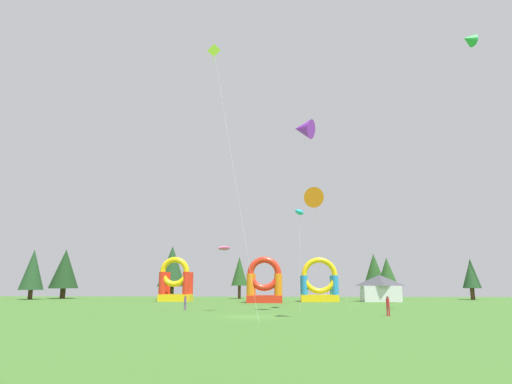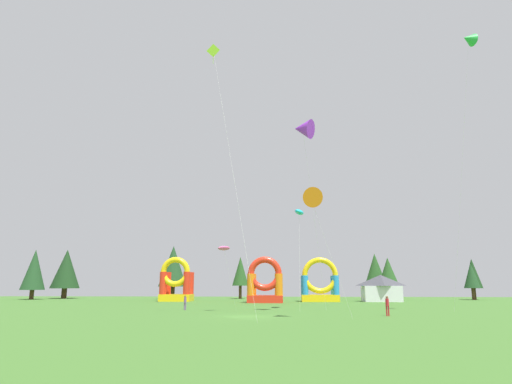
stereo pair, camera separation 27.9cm
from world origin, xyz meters
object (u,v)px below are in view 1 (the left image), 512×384
at_px(kite_purple_delta, 303,129).
at_px(inflatable_blue_arch, 265,286).
at_px(kite_green_delta, 469,40).
at_px(kite_orange_delta, 311,197).
at_px(festival_tent, 380,288).
at_px(inflatable_red_slide, 319,286).
at_px(person_far_side, 185,301).
at_px(kite_lime_diamond, 215,55).
at_px(kite_pink_parafoil, 224,248).
at_px(person_left_edge, 388,304).
at_px(inflatable_orange_dome, 176,285).
at_px(kite_cyan_parafoil, 299,212).

distance_m(kite_purple_delta, inflatable_blue_arch, 29.38).
bearing_deg(kite_green_delta, kite_orange_delta, -161.78).
bearing_deg(festival_tent, inflatable_red_slide, -173.87).
bearing_deg(inflatable_red_slide, person_far_side, -125.01).
relative_size(kite_lime_diamond, person_far_side, 16.38).
relative_size(kite_orange_delta, inflatable_red_slide, 1.60).
bearing_deg(kite_purple_delta, kite_pink_parafoil, 164.38).
height_order(kite_orange_delta, person_left_edge, kite_orange_delta).
xyz_separation_m(kite_green_delta, inflatable_red_slide, (-13.45, 29.71, -24.83)).
relative_size(person_left_edge, festival_tent, 0.30).
height_order(kite_lime_diamond, festival_tent, kite_lime_diamond).
bearing_deg(kite_pink_parafoil, inflatable_orange_dome, 113.15).
xyz_separation_m(kite_purple_delta, inflatable_red_slide, (3.58, 28.49, -15.98)).
bearing_deg(inflatable_red_slide, kite_purple_delta, -97.15).
height_order(person_left_edge, inflatable_orange_dome, inflatable_orange_dome).
relative_size(inflatable_blue_arch, festival_tent, 1.17).
xyz_separation_m(person_left_edge, inflatable_red_slide, (-3.33, 31.35, 1.41)).
relative_size(kite_pink_parafoil, person_left_edge, 3.91).
bearing_deg(kite_lime_diamond, kite_green_delta, 7.99).
height_order(person_left_edge, festival_tent, festival_tent).
distance_m(kite_cyan_parafoil, person_left_edge, 15.61).
xyz_separation_m(kite_orange_delta, festival_tent, (13.15, 36.31, -7.88)).
distance_m(person_far_side, inflatable_red_slide, 28.61).
xyz_separation_m(kite_lime_diamond, kite_cyan_parafoil, (8.31, 11.73, -13.57)).
bearing_deg(kite_cyan_parafoil, festival_tent, 59.00).
bearing_deg(festival_tent, person_far_side, -136.91).
relative_size(kite_purple_delta, kite_lime_diamond, 0.78).
relative_size(person_far_side, inflatable_red_slide, 0.22).
xyz_separation_m(kite_orange_delta, inflatable_orange_dome, (-19.66, 35.25, -7.34)).
bearing_deg(kite_purple_delta, kite_cyan_parafoil, 92.28).
bearing_deg(festival_tent, kite_pink_parafoil, -128.48).
xyz_separation_m(kite_lime_diamond, kite_green_delta, (25.62, 3.60, 2.86)).
bearing_deg(person_far_side, kite_cyan_parafoil, -174.44).
xyz_separation_m(person_left_edge, festival_tent, (6.41, 32.40, 1.06)).
xyz_separation_m(inflatable_orange_dome, festival_tent, (32.81, 1.06, -0.53)).
distance_m(kite_lime_diamond, kite_pink_parafoil, 19.39).
distance_m(kite_pink_parafoil, kite_cyan_parafoil, 10.27).
bearing_deg(kite_purple_delta, inflatable_blue_arch, 101.56).
bearing_deg(festival_tent, kite_cyan_parafoil, -121.00).
relative_size(inflatable_red_slide, festival_tent, 1.19).
bearing_deg(kite_cyan_parafoil, inflatable_orange_dome, 131.71).
relative_size(kite_green_delta, inflatable_blue_arch, 4.14).
xyz_separation_m(inflatable_red_slide, inflatable_blue_arch, (-8.52, -4.32, 0.03)).
relative_size(kite_purple_delta, kite_green_delta, 0.70).
relative_size(kite_orange_delta, inflatable_orange_dome, 1.57).
relative_size(kite_orange_delta, person_left_edge, 6.38).
bearing_deg(kite_orange_delta, person_left_edge, 30.11).
bearing_deg(person_left_edge, kite_orange_delta, -144.57).
relative_size(kite_cyan_parafoil, festival_tent, 1.98).
bearing_deg(kite_lime_diamond, kite_pink_parafoil, 87.77).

